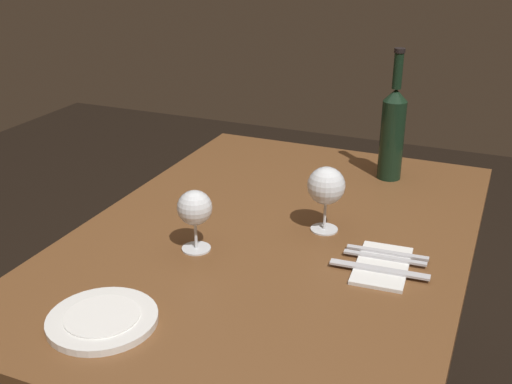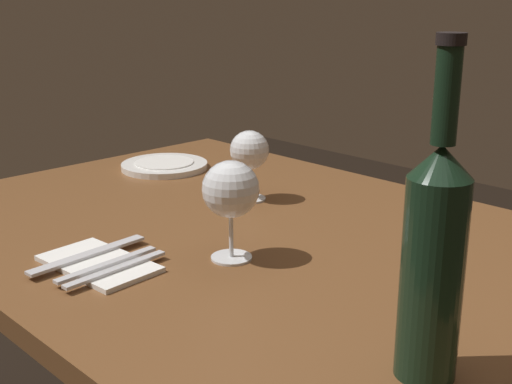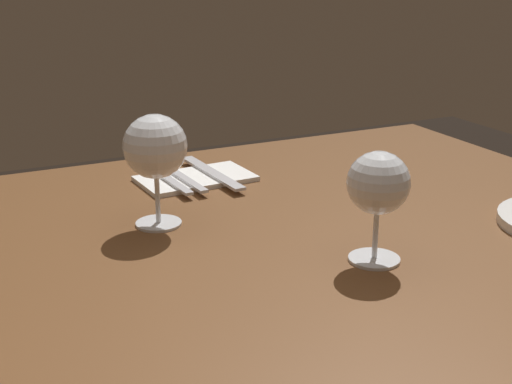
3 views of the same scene
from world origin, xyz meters
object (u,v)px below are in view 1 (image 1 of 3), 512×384
(wine_glass_right, at_px, (326,187))
(folded_napkin, at_px, (382,265))
(wine_bottle, at_px, (393,131))
(dinner_plate, at_px, (102,319))
(table_knife, at_px, (379,269))
(wine_glass_left, at_px, (195,209))
(fork_inner, at_px, (385,258))
(fork_outer, at_px, (387,253))

(wine_glass_right, height_order, folded_napkin, wine_glass_right)
(wine_bottle, relative_size, dinner_plate, 1.82)
(dinner_plate, relative_size, folded_napkin, 1.04)
(dinner_plate, relative_size, table_knife, 0.97)
(wine_glass_right, xyz_separation_m, dinner_plate, (0.53, -0.26, -0.10))
(dinner_plate, bearing_deg, wine_glass_left, 175.56)
(wine_bottle, distance_m, folded_napkin, 0.55)
(dinner_plate, distance_m, fork_inner, 0.61)
(wine_glass_left, height_order, dinner_plate, wine_glass_left)
(wine_glass_right, distance_m, fork_inner, 0.22)
(folded_napkin, relative_size, fork_outer, 1.09)
(folded_napkin, bearing_deg, table_knife, 0.00)
(wine_glass_right, distance_m, folded_napkin, 0.23)
(fork_inner, bearing_deg, dinner_plate, -45.04)
(wine_glass_left, distance_m, wine_bottle, 0.68)
(fork_outer, bearing_deg, wine_glass_left, -71.66)
(wine_glass_right, xyz_separation_m, folded_napkin, (0.12, 0.17, -0.11))
(dinner_plate, xyz_separation_m, table_knife, (-0.38, 0.43, 0.00))
(wine_glass_left, relative_size, wine_glass_right, 0.89)
(dinner_plate, height_order, table_knife, dinner_plate)
(wine_glass_left, relative_size, folded_napkin, 0.73)
(wine_glass_right, bearing_deg, folded_napkin, 53.99)
(wine_glass_right, xyz_separation_m, fork_inner, (0.10, 0.17, -0.10))
(wine_bottle, height_order, table_knife, wine_bottle)
(dinner_plate, bearing_deg, folded_napkin, 133.25)
(folded_napkin, bearing_deg, fork_inner, 180.00)
(wine_glass_left, distance_m, wine_glass_right, 0.32)
(wine_glass_right, xyz_separation_m, wine_bottle, (-0.40, 0.07, 0.03))
(wine_glass_right, bearing_deg, wine_bottle, 169.92)
(fork_outer, bearing_deg, folded_napkin, 0.00)
(table_knife, bearing_deg, wine_bottle, -170.00)
(fork_outer, distance_m, table_knife, 0.08)
(wine_glass_left, xyz_separation_m, folded_napkin, (-0.08, 0.41, -0.10))
(fork_inner, bearing_deg, wine_bottle, -168.92)
(fork_outer, bearing_deg, wine_bottle, -168.35)
(dinner_plate, relative_size, fork_inner, 1.14)
(wine_glass_right, height_order, wine_bottle, wine_bottle)
(dinner_plate, bearing_deg, table_knife, 131.06)
(dinner_plate, height_order, folded_napkin, dinner_plate)
(wine_bottle, xyz_separation_m, table_knife, (0.55, 0.10, -0.13))
(table_knife, bearing_deg, folded_napkin, 180.00)
(wine_glass_left, relative_size, dinner_plate, 0.70)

